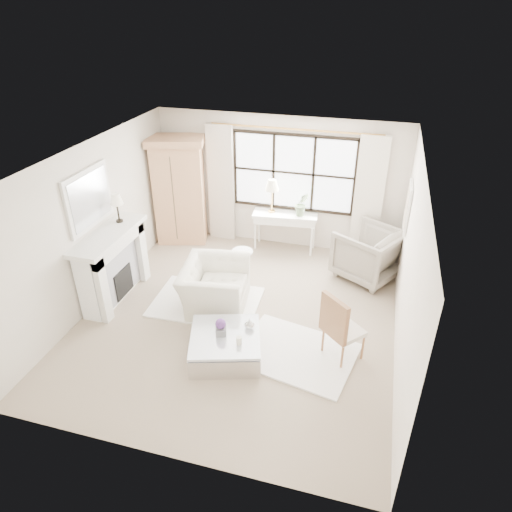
% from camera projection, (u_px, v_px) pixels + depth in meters
% --- Properties ---
extents(floor, '(5.50, 5.50, 0.00)m').
position_uv_depth(floor, '(239.00, 317.00, 7.58)').
color(floor, tan).
rests_on(floor, ground).
extents(ceiling, '(5.50, 5.50, 0.00)m').
position_uv_depth(ceiling, '(235.00, 159.00, 6.24)').
color(ceiling, white).
rests_on(ceiling, ground).
extents(wall_back, '(5.00, 0.00, 5.00)m').
position_uv_depth(wall_back, '(279.00, 183.00, 9.21)').
color(wall_back, silver).
rests_on(wall_back, ground).
extents(wall_front, '(5.00, 0.00, 5.00)m').
position_uv_depth(wall_front, '(156.00, 371.00, 4.61)').
color(wall_front, white).
rests_on(wall_front, ground).
extents(wall_left, '(0.00, 5.50, 5.50)m').
position_uv_depth(wall_left, '(93.00, 226.00, 7.49)').
color(wall_left, beige).
rests_on(wall_left, ground).
extents(wall_right, '(0.00, 5.50, 5.50)m').
position_uv_depth(wall_right, '(409.00, 269.00, 6.33)').
color(wall_right, white).
rests_on(wall_right, ground).
extents(window_pane, '(2.40, 0.02, 1.50)m').
position_uv_depth(window_pane, '(293.00, 173.00, 9.00)').
color(window_pane, white).
rests_on(window_pane, wall_back).
extents(window_frame, '(2.50, 0.04, 1.50)m').
position_uv_depth(window_frame, '(293.00, 173.00, 8.99)').
color(window_frame, black).
rests_on(window_frame, wall_back).
extents(curtain_rod, '(3.30, 0.04, 0.04)m').
position_uv_depth(curtain_rod, '(295.00, 129.00, 8.51)').
color(curtain_rod, '#B98540').
rests_on(curtain_rod, wall_back).
extents(curtain_left, '(0.55, 0.10, 2.47)m').
position_uv_depth(curtain_left, '(221.00, 184.00, 9.46)').
color(curtain_left, beige).
rests_on(curtain_left, ground).
extents(curtain_right, '(0.55, 0.10, 2.47)m').
position_uv_depth(curtain_right, '(368.00, 199.00, 8.76)').
color(curtain_right, white).
rests_on(curtain_right, ground).
extents(fireplace, '(0.58, 1.66, 1.26)m').
position_uv_depth(fireplace, '(112.00, 265.00, 7.79)').
color(fireplace, silver).
rests_on(fireplace, ground).
extents(mirror_frame, '(0.05, 1.15, 0.95)m').
position_uv_depth(mirror_frame, '(89.00, 199.00, 7.24)').
color(mirror_frame, silver).
rests_on(mirror_frame, wall_left).
extents(mirror_glass, '(0.02, 1.00, 0.80)m').
position_uv_depth(mirror_glass, '(90.00, 199.00, 7.23)').
color(mirror_glass, silver).
rests_on(mirror_glass, wall_left).
extents(art_frame, '(0.04, 0.62, 0.82)m').
position_uv_depth(art_frame, '(408.00, 207.00, 7.66)').
color(art_frame, white).
rests_on(art_frame, wall_right).
extents(art_canvas, '(0.01, 0.52, 0.72)m').
position_uv_depth(art_canvas, '(407.00, 207.00, 7.66)').
color(art_canvas, '#B5A48C').
rests_on(art_canvas, wall_right).
extents(mantel_lamp, '(0.22, 0.22, 0.51)m').
position_uv_depth(mantel_lamp, '(116.00, 200.00, 7.65)').
color(mantel_lamp, black).
rests_on(mantel_lamp, fireplace).
extents(armoire, '(1.27, 0.98, 2.24)m').
position_uv_depth(armoire, '(179.00, 190.00, 9.43)').
color(armoire, tan).
rests_on(armoire, floor).
extents(console_table, '(1.34, 0.59, 0.80)m').
position_uv_depth(console_table, '(285.00, 231.00, 9.44)').
color(console_table, white).
rests_on(console_table, floor).
extents(console_lamp, '(0.28, 0.28, 0.69)m').
position_uv_depth(console_lamp, '(272.00, 186.00, 9.04)').
color(console_lamp, '#BD8D41').
rests_on(console_lamp, console_table).
extents(orchid_plant, '(0.33, 0.30, 0.49)m').
position_uv_depth(orchid_plant, '(302.00, 204.00, 9.03)').
color(orchid_plant, '#5E774F').
rests_on(orchid_plant, console_table).
extents(side_table, '(0.40, 0.40, 0.51)m').
position_uv_depth(side_table, '(242.00, 259.00, 8.58)').
color(side_table, white).
rests_on(side_table, floor).
extents(rug_left, '(1.86, 1.35, 0.03)m').
position_uv_depth(rug_left, '(206.00, 302.00, 7.93)').
color(rug_left, white).
rests_on(rug_left, floor).
extents(rug_right, '(1.89, 1.56, 0.03)m').
position_uv_depth(rug_right, '(296.00, 353.00, 6.79)').
color(rug_right, white).
rests_on(rug_right, floor).
extents(club_armchair, '(1.19, 1.32, 0.78)m').
position_uv_depth(club_armchair, '(214.00, 286.00, 7.68)').
color(club_armchair, silver).
rests_on(club_armchair, floor).
extents(wingback_chair, '(1.44, 1.43, 0.97)m').
position_uv_depth(wingback_chair, '(368.00, 254.00, 8.45)').
color(wingback_chair, gray).
rests_on(wingback_chair, floor).
extents(french_chair, '(0.68, 0.68, 1.08)m').
position_uv_depth(french_chair, '(342.00, 339.00, 6.61)').
color(french_chair, '#9F6B42').
rests_on(french_chair, floor).
extents(coffee_table, '(1.25, 1.25, 0.38)m').
position_uv_depth(coffee_table, '(226.00, 346.00, 6.69)').
color(coffee_table, silver).
rests_on(coffee_table, floor).
extents(planter_box, '(0.19, 0.19, 0.11)m').
position_uv_depth(planter_box, '(221.00, 331.00, 6.59)').
color(planter_box, slate).
rests_on(planter_box, coffee_table).
extents(planter_flowers, '(0.15, 0.15, 0.15)m').
position_uv_depth(planter_flowers, '(221.00, 324.00, 6.52)').
color(planter_flowers, '#5C327D').
rests_on(planter_flowers, planter_box).
extents(pillar_candle, '(0.08, 0.08, 0.12)m').
position_uv_depth(pillar_candle, '(239.00, 341.00, 6.40)').
color(pillar_candle, silver).
rests_on(pillar_candle, coffee_table).
extents(coffee_vase, '(0.17, 0.17, 0.16)m').
position_uv_depth(coffee_vase, '(249.00, 324.00, 6.69)').
color(coffee_vase, silver).
rests_on(coffee_vase, coffee_table).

